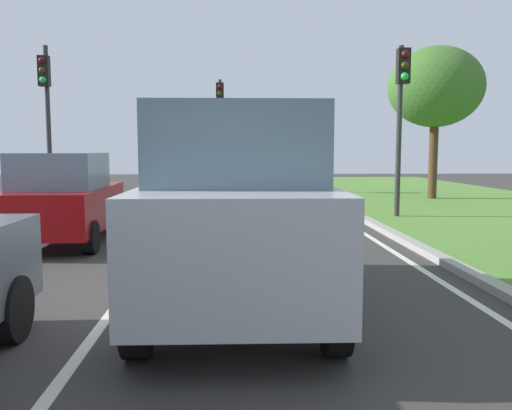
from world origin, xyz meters
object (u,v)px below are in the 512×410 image
object	(u,v)px
car_hatchback_far	(64,199)
traffic_light_near_right	(401,99)
traffic_light_far_median	(220,116)
car_suv_ahead	(237,208)
traffic_light_overhead_left	(46,101)
tree_roadside_far	(436,88)

from	to	relation	value
car_hatchback_far	traffic_light_near_right	size ratio (longest dim) A/B	0.82
traffic_light_near_right	traffic_light_far_median	bearing A→B (deg)	119.95
car_suv_ahead	traffic_light_overhead_left	world-z (taller)	traffic_light_overhead_left
traffic_light_overhead_left	tree_roadside_far	size ratio (longest dim) A/B	0.89
tree_roadside_far	car_hatchback_far	bearing A→B (deg)	-141.33
car_hatchback_far	traffic_light_near_right	distance (m)	8.73
traffic_light_near_right	traffic_light_overhead_left	world-z (taller)	traffic_light_overhead_left
car_hatchback_far	traffic_light_overhead_left	xyz separation A→B (m)	(-2.30, 5.93, 2.44)
car_hatchback_far	tree_roadside_far	world-z (taller)	tree_roadside_far
car_suv_ahead	car_hatchback_far	distance (m)	5.57
car_hatchback_far	traffic_light_far_median	xyz separation A→B (m)	(2.83, 11.85, 2.39)
traffic_light_overhead_left	traffic_light_far_median	bearing A→B (deg)	49.06
car_hatchback_far	traffic_light_far_median	distance (m)	12.42
traffic_light_overhead_left	tree_roadside_far	distance (m)	13.31
car_suv_ahead	tree_roadside_far	xyz separation A→B (m)	(7.36, 13.01, 2.93)
traffic_light_far_median	car_suv_ahead	bearing A→B (deg)	-88.14
car_suv_ahead	traffic_light_overhead_left	xyz separation A→B (m)	(-5.66, 10.37, 2.16)
traffic_light_near_right	traffic_light_overhead_left	distance (m)	10.40
traffic_light_near_right	traffic_light_far_median	xyz separation A→B (m)	(-4.92, 8.55, 0.12)
traffic_light_far_median	tree_roadside_far	size ratio (longest dim) A/B	0.86
car_hatchback_far	traffic_light_near_right	bearing A→B (deg)	21.27
car_suv_ahead	traffic_light_far_median	world-z (taller)	traffic_light_far_median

